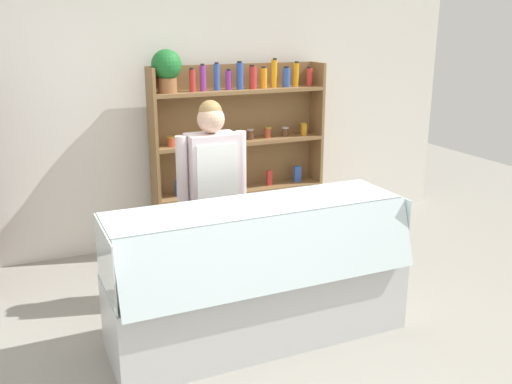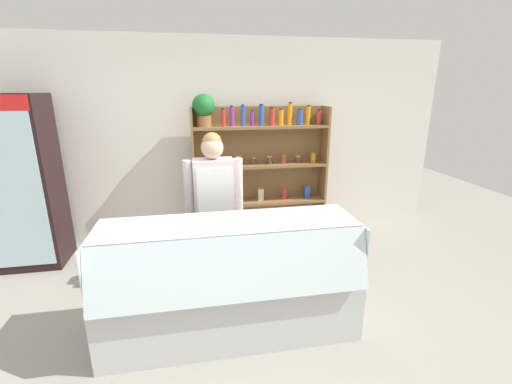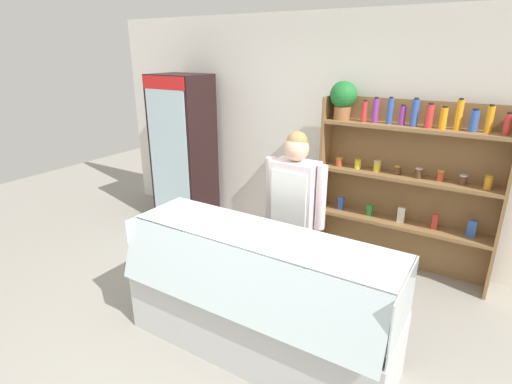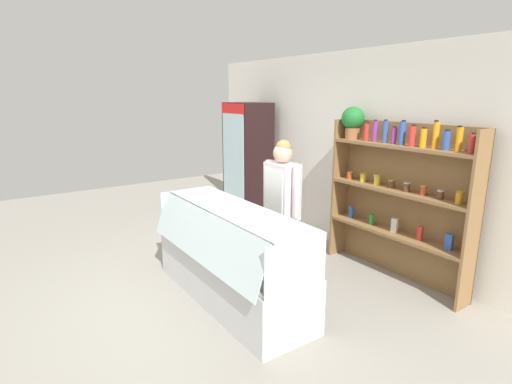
{
  "view_description": "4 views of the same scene",
  "coord_description": "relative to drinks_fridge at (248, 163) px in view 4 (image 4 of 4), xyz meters",
  "views": [
    {
      "loc": [
        -1.4,
        -3.3,
        2.22
      ],
      "look_at": [
        0.42,
        0.78,
        0.89
      ],
      "focal_mm": 40.0,
      "sensor_mm": 36.0,
      "label": 1
    },
    {
      "loc": [
        -0.12,
        -2.45,
        2.05
      ],
      "look_at": [
        0.46,
        0.67,
        1.09
      ],
      "focal_mm": 24.0,
      "sensor_mm": 36.0,
      "label": 2
    },
    {
      "loc": [
        1.51,
        -2.14,
        2.3
      ],
      "look_at": [
        -0.15,
        0.52,
        1.17
      ],
      "focal_mm": 28.0,
      "sensor_mm": 36.0,
      "label": 3
    },
    {
      "loc": [
        3.49,
        -1.88,
        2.14
      ],
      "look_at": [
        -0.02,
        0.53,
        1.09
      ],
      "focal_mm": 28.0,
      "sensor_mm": 36.0,
      "label": 4
    }
  ],
  "objects": [
    {
      "name": "shop_clerk",
      "position": [
        2.13,
        -0.94,
        -0.03
      ],
      "size": [
        0.58,
        0.25,
        1.65
      ],
      "color": "#383D51",
      "rests_on": "ground"
    },
    {
      "name": "deli_display_case",
      "position": [
        2.2,
        -1.67,
        -0.69
      ],
      "size": [
        2.13,
        0.75,
        1.01
      ],
      "color": "silver",
      "rests_on": "ground"
    },
    {
      "name": "shelving_unit",
      "position": [
        2.74,
        0.23,
        0.12
      ],
      "size": [
        1.8,
        0.29,
        1.99
      ],
      "color": "olive",
      "rests_on": "ground"
    },
    {
      "name": "back_wall",
      "position": [
        2.07,
        0.49,
        0.35
      ],
      "size": [
        6.8,
        0.1,
        2.7
      ],
      "primitive_type": "cube",
      "color": "white",
      "rests_on": "ground"
    },
    {
      "name": "ground_plane",
      "position": [
        2.07,
        -1.77,
        -1.0
      ],
      "size": [
        12.0,
        12.0,
        0.0
      ],
      "primitive_type": "plane",
      "color": "gray"
    },
    {
      "name": "drinks_fridge",
      "position": [
        0.0,
        0.0,
        0.0
      ],
      "size": [
        0.71,
        0.58,
        2.0
      ],
      "color": "black",
      "rests_on": "ground"
    }
  ]
}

